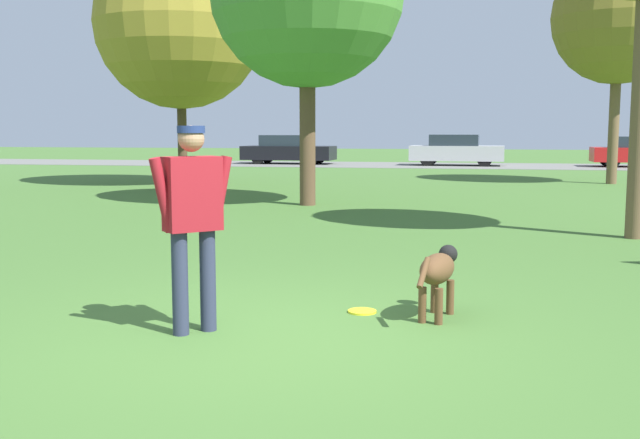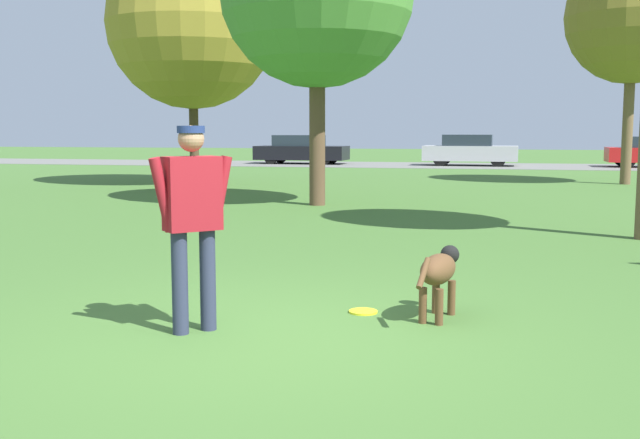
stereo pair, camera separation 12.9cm
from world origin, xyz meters
name	(u,v)px [view 2 (the right image)]	position (x,y,z in m)	size (l,w,h in m)	color
ground_plane	(254,337)	(0.00, 0.00, 0.00)	(120.00, 120.00, 0.00)	#426B2D
far_road_strip	(446,165)	(0.00, 29.61, 0.01)	(120.00, 6.00, 0.01)	slate
person	(193,211)	(-0.52, 0.05, 1.00)	(0.57, 0.56, 1.68)	#2D334C
dog	(439,271)	(1.40, 0.94, 0.41)	(0.39, 1.02, 0.60)	brown
frisbee	(363,312)	(0.72, 0.98, 0.01)	(0.26, 0.26, 0.02)	yellow
tree_far_right	(633,17)	(5.94, 18.61, 4.96)	(3.95, 3.95, 6.95)	brown
tree_far_left	(192,24)	(-6.75, 15.56, 4.73)	(4.97, 4.97, 7.22)	#4C3826
parked_car_black	(301,150)	(-6.98, 29.81, 0.68)	(4.48, 1.96, 1.40)	black
parked_car_silver	(470,150)	(1.06, 29.59, 0.71)	(4.32, 1.94, 1.43)	#B7B7BC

